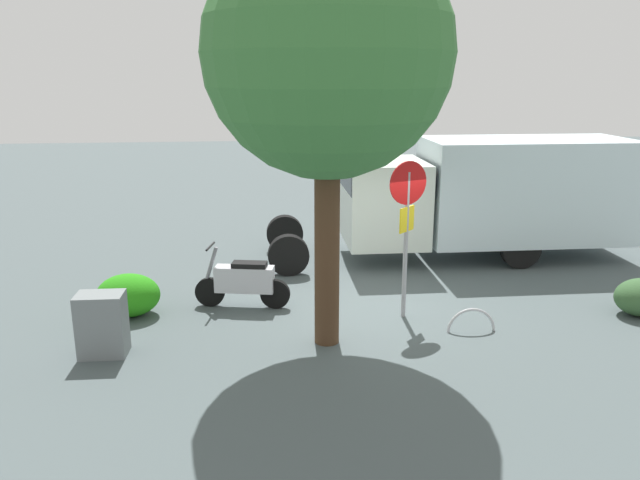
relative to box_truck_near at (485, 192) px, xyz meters
name	(u,v)px	position (x,y,z in m)	size (l,w,h in m)	color
ground_plane	(367,308)	(3.33, 3.04, -1.58)	(60.00, 60.00, 0.00)	#485355
box_truck_near	(485,192)	(0.00, 0.00, 0.00)	(8.50, 2.26, 2.81)	black
motorcycle	(244,281)	(5.63, 2.75, -1.06)	(1.79, 0.66, 1.20)	black
stop_sign	(407,215)	(2.75, 3.53, 0.31)	(0.71, 0.33, 2.84)	#9E9EA3
street_tree	(328,54)	(4.27, 4.46, 2.97)	(3.73, 3.73, 6.44)	#47301E
utility_cabinet	(102,325)	(7.81, 4.57, -1.07)	(0.72, 0.49, 1.01)	slate
bike_rack_hoop	(471,331)	(1.76, 4.32, -1.58)	(0.85, 0.85, 0.05)	#B7B7BC
shrub_mid_verge	(128,295)	(7.72, 2.95, -1.19)	(1.14, 0.94, 0.78)	#268A14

